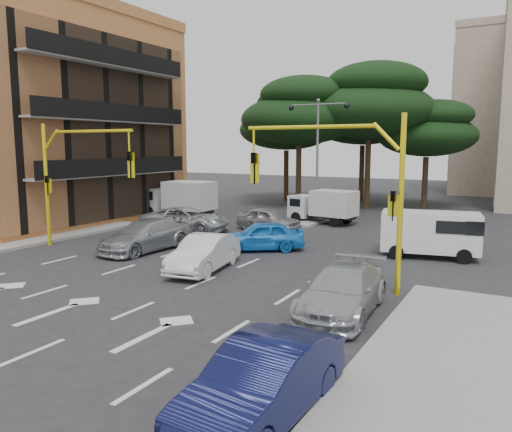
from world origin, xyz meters
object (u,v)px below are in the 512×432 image
at_px(signal_mast_right, 348,177).
at_px(signal_mast_left, 71,168).
at_px(car_silver_cross_a, 186,219).
at_px(van_white, 430,234).
at_px(street_lamp_center, 318,138).
at_px(box_truck_b, 323,207).
at_px(car_blue_compact, 261,236).
at_px(car_white_hatch, 204,253).
at_px(car_silver_parked, 343,290).
at_px(car_silver_wagon, 145,235).
at_px(car_silver_cross_b, 269,219).
at_px(car_navy_parked, 263,382).
at_px(box_truck_a, 178,200).

relative_size(signal_mast_right, signal_mast_left, 1.00).
relative_size(car_silver_cross_a, van_white, 1.23).
distance_m(street_lamp_center, box_truck_b, 4.48).
bearing_deg(car_blue_compact, car_silver_cross_a, -145.97).
relative_size(street_lamp_center, car_white_hatch, 1.81).
xyz_separation_m(car_silver_parked, van_white, (0.89, 9.06, 0.34)).
bearing_deg(van_white, car_silver_cross_a, -101.57).
distance_m(street_lamp_center, car_silver_cross_a, 10.19).
distance_m(signal_mast_right, car_silver_parked, 4.21).
height_order(street_lamp_center, van_white, street_lamp_center).
relative_size(street_lamp_center, car_silver_parked, 1.62).
distance_m(street_lamp_center, car_silver_parked, 18.89).
relative_size(signal_mast_left, street_lamp_center, 0.77).
height_order(car_silver_wagon, car_silver_cross_b, car_silver_wagon).
height_order(car_white_hatch, car_silver_wagon, car_silver_wagon).
distance_m(signal_mast_left, car_white_hatch, 8.50).
bearing_deg(car_navy_parked, car_blue_compact, 120.46).
height_order(car_silver_cross_b, van_white, van_white).
bearing_deg(car_silver_wagon, car_blue_compact, 33.64).
bearing_deg(box_truck_a, car_navy_parked, -139.56).
xyz_separation_m(car_white_hatch, car_blue_compact, (0.14, 4.51, -0.01)).
bearing_deg(car_silver_cross_a, signal_mast_left, 154.20).
xyz_separation_m(signal_mast_left, box_truck_a, (-1.91, 10.59, -2.60)).
bearing_deg(box_truck_b, car_silver_parked, -148.95).
xyz_separation_m(car_white_hatch, van_white, (7.42, 6.85, 0.33)).
distance_m(car_silver_cross_b, box_truck_a, 7.86).
bearing_deg(car_navy_parked, car_silver_cross_a, 132.77).
height_order(signal_mast_right, van_white, signal_mast_right).
xyz_separation_m(car_silver_cross_a, car_navy_parked, (13.35, -15.43, 0.01)).
distance_m(car_silver_cross_b, van_white, 9.90).
bearing_deg(box_truck_b, car_white_hatch, -170.95).
xyz_separation_m(signal_mast_left, car_blue_compact, (8.01, 4.08, -3.19)).
relative_size(car_blue_compact, car_silver_cross_a, 0.80).
bearing_deg(car_blue_compact, box_truck_a, -157.92).
height_order(street_lamp_center, car_white_hatch, street_lamp_center).
distance_m(car_white_hatch, box_truck_a, 14.75).
height_order(car_silver_parked, van_white, van_white).
relative_size(signal_mast_left, car_silver_cross_b, 1.53).
xyz_separation_m(signal_mast_right, car_silver_wagon, (-10.36, 1.37, -3.16)).
height_order(van_white, box_truck_b, box_truck_b).
bearing_deg(van_white, street_lamp_center, -142.88).
distance_m(car_silver_wagon, car_navy_parked, 15.66).
height_order(signal_mast_left, car_silver_cross_a, signal_mast_left).
bearing_deg(car_white_hatch, box_truck_a, 121.69).
bearing_deg(car_silver_cross_b, signal_mast_left, 153.97).
height_order(car_silver_cross_b, box_truck_b, box_truck_b).
distance_m(car_silver_wagon, box_truck_a, 10.58).
height_order(street_lamp_center, car_silver_cross_b, street_lamp_center).
bearing_deg(car_navy_parked, car_white_hatch, 132.27).
distance_m(van_white, box_truck_b, 10.31).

